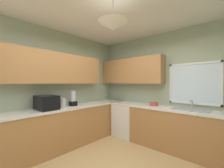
{
  "coord_description": "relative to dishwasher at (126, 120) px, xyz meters",
  "views": [
    {
      "loc": [
        1.38,
        -1.57,
        1.47
      ],
      "look_at": [
        -0.74,
        0.8,
        1.44
      ],
      "focal_mm": 22.48,
      "sensor_mm": 36.0,
      "label": 1
    }
  ],
  "objects": [
    {
      "name": "counter_run_left",
      "position": [
        -0.66,
        -1.6,
        0.02
      ],
      "size": [
        0.65,
        3.61,
        0.91
      ],
      "color": "#AD7542",
      "rests_on": "ground_plane"
    },
    {
      "name": "microwave",
      "position": [
        -0.66,
        -1.91,
        0.62
      ],
      "size": [
        0.48,
        0.36,
        0.29
      ],
      "primitive_type": "cube",
      "color": "black",
      "rests_on": "counter_run_left"
    },
    {
      "name": "counter_run_back",
      "position": [
        1.12,
        0.03,
        0.02
      ],
      "size": [
        2.96,
        0.65,
        0.91
      ],
      "color": "#AD7542",
      "rests_on": "ground_plane"
    },
    {
      "name": "kettle",
      "position": [
        -0.64,
        -1.56,
        0.58
      ],
      "size": [
        0.14,
        0.14,
        0.21
      ],
      "primitive_type": "cylinder",
      "color": "#B7B7BC",
      "rests_on": "counter_run_left"
    },
    {
      "name": "dishwasher",
      "position": [
        0.0,
        0.0,
        0.0
      ],
      "size": [
        0.6,
        0.6,
        0.87
      ],
      "primitive_type": "cube",
      "color": "white",
      "rests_on": "ground_plane"
    },
    {
      "name": "room_shell",
      "position": [
        0.55,
        -1.11,
        1.38
      ],
      "size": [
        3.87,
        4.0,
        2.8
      ],
      "color": "#9EAD8E",
      "rests_on": "ground_plane"
    },
    {
      "name": "sink_assembly",
      "position": [
        1.58,
        0.04,
        0.49
      ],
      "size": [
        0.67,
        0.4,
        0.19
      ],
      "color": "#9EA0A5",
      "rests_on": "counter_run_back"
    },
    {
      "name": "blender_appliance",
      "position": [
        -0.66,
        -1.28,
        0.64
      ],
      "size": [
        0.15,
        0.15,
        0.36
      ],
      "color": "black",
      "rests_on": "counter_run_left"
    },
    {
      "name": "bowl",
      "position": [
        0.79,
        0.03,
        0.52
      ],
      "size": [
        0.2,
        0.2,
        0.09
      ],
      "primitive_type": "cylinder",
      "color": "#B74C42",
      "rests_on": "counter_run_back"
    }
  ]
}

